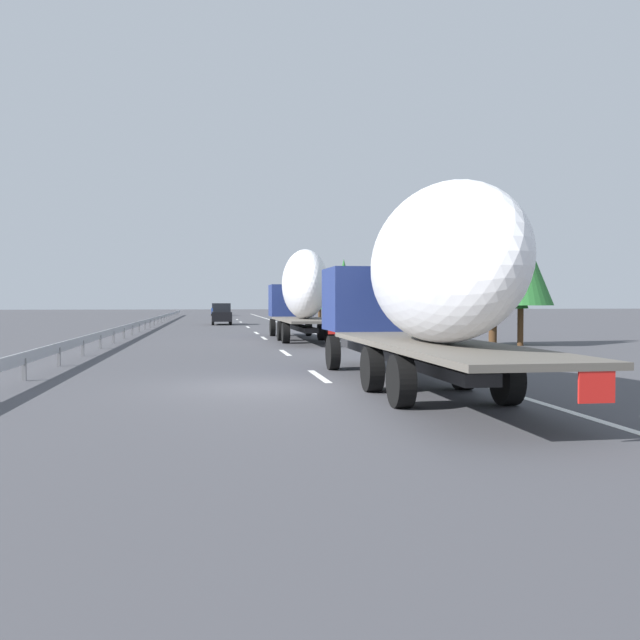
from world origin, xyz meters
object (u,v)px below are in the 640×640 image
object	(u,v)px
truck_trailing	(421,280)
truck_lead	(301,291)
car_blue_sedan	(217,309)
road_sign	(301,299)
car_black_suv	(222,314)

from	to	relation	value
truck_trailing	truck_lead	bearing A→B (deg)	-0.00
car_blue_sedan	road_sign	distance (m)	42.55
car_black_suv	road_sign	size ratio (longest dim) A/B	1.38
car_blue_sedan	road_sign	world-z (taller)	road_sign
truck_trailing	car_blue_sedan	xyz separation A→B (m)	(86.75, 3.86, -1.64)
truck_lead	car_blue_sedan	distance (m)	66.03
car_blue_sedan	road_sign	bearing A→B (deg)	-170.59
truck_trailing	car_black_suv	xyz separation A→B (m)	(46.92, 3.84, -1.60)
truck_lead	road_sign	xyz separation A→B (m)	(23.94, -3.10, -0.33)
road_sign	car_blue_sedan	bearing A→B (deg)	9.41
truck_lead	car_black_suv	distance (m)	26.39
truck_lead	truck_trailing	bearing A→B (deg)	180.00
truck_lead	car_blue_sedan	bearing A→B (deg)	3.35
road_sign	truck_lead	bearing A→B (deg)	172.62
truck_lead	car_black_suv	size ratio (longest dim) A/B	2.93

